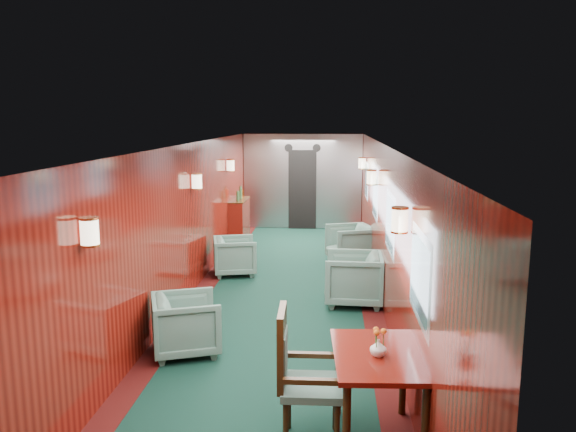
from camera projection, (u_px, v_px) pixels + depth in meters
The scene contains 12 objects.
room at pixel (282, 197), 8.30m from camera, with size 12.00×12.10×2.40m.
bulkhead at pixel (303, 182), 14.19m from camera, with size 2.98×0.17×2.39m.
windows_right at pixel (382, 208), 8.47m from camera, with size 0.02×8.60×0.80m.
wall_sconces at pixel (285, 182), 8.83m from camera, with size 2.97×7.97×0.25m.
dining_table at pixel (378, 368), 4.78m from camera, with size 0.83×1.14×0.82m.
side_chair at pixel (298, 371), 4.80m from camera, with size 0.55×0.58×1.20m.
credenza at pixel (239, 220), 12.68m from camera, with size 0.35×1.10×1.27m.
flower_vase at pixel (378, 348), 4.69m from camera, with size 0.14×0.14×0.15m, color silver.
armchair_left_near at pixel (186, 324), 6.70m from camera, with size 0.76×0.78×0.71m, color #1F4944.
armchair_left_far at pixel (235, 256), 10.09m from camera, with size 0.73×0.75×0.68m, color #1F4944.
armchair_right_near at pixel (353, 279), 8.48m from camera, with size 0.84×0.87×0.79m, color #1F4944.
armchair_right_far at pixel (350, 244), 10.87m from camera, with size 0.80×0.82×0.75m, color #1F4944.
Camera 1 is at (0.72, -8.20, 2.79)m, focal length 35.00 mm.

